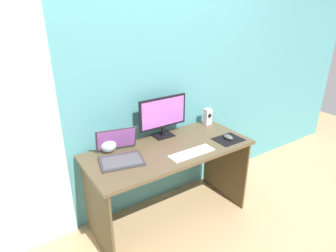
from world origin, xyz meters
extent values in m
plane|color=tan|center=(0.00, 0.00, 0.00)|extent=(8.00, 8.00, 0.00)
cube|color=teal|center=(0.00, 0.36, 1.25)|extent=(6.00, 0.04, 2.50)
cube|color=white|center=(-1.19, 0.33, 1.01)|extent=(0.82, 0.02, 2.02)
cube|color=brown|center=(0.00, 0.00, 0.73)|extent=(1.43, 0.63, 0.03)
cube|color=#4E4327|center=(-0.68, 0.00, 0.36)|extent=(0.02, 0.59, 0.71)
cube|color=brown|center=(0.68, 0.00, 0.36)|extent=(0.02, 0.59, 0.71)
cube|color=black|center=(0.08, 0.23, 0.75)|extent=(0.18, 0.14, 0.01)
cylinder|color=black|center=(0.08, 0.23, 0.79)|extent=(0.04, 0.04, 0.08)
cube|color=black|center=(0.08, 0.23, 0.97)|extent=(0.48, 0.02, 0.28)
cube|color=#A559BF|center=(0.08, 0.22, 0.97)|extent=(0.44, 0.00, 0.25)
cube|color=silver|center=(0.61, 0.23, 0.82)|extent=(0.07, 0.07, 0.16)
cylinder|color=black|center=(0.61, 0.19, 0.84)|extent=(0.04, 0.00, 0.04)
cube|color=#353337|center=(-0.44, 0.01, 0.75)|extent=(0.37, 0.30, 0.02)
cube|color=#47474C|center=(-0.44, 0.00, 0.76)|extent=(0.33, 0.24, 0.00)
cube|color=#353337|center=(-0.40, 0.17, 0.86)|extent=(0.34, 0.17, 0.21)
cube|color=#A559BF|center=(-0.40, 0.16, 0.87)|extent=(0.31, 0.15, 0.19)
sphere|color=silver|center=(-0.45, 0.23, 0.81)|extent=(0.14, 0.14, 0.14)
cube|color=white|center=(0.10, -0.18, 0.75)|extent=(0.40, 0.12, 0.01)
cube|color=black|center=(0.53, -0.16, 0.74)|extent=(0.25, 0.20, 0.00)
ellipsoid|color=#4A524E|center=(0.54, -0.15, 0.76)|extent=(0.06, 0.10, 0.04)
camera|label=1|loc=(-1.21, -1.80, 1.87)|focal=30.73mm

